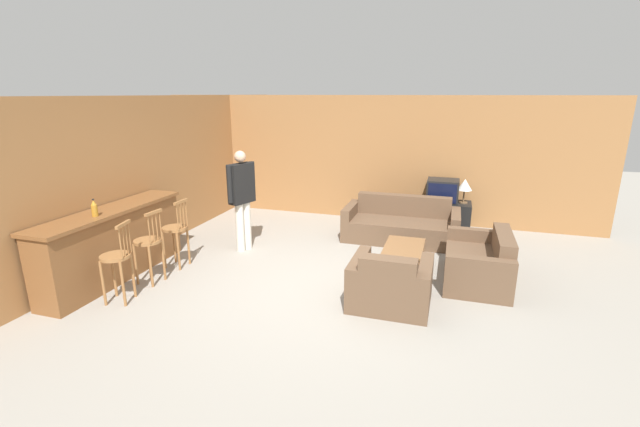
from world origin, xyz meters
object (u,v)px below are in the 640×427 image
(bar_chair_far, at_px, (176,233))
(bottle, at_px, (94,208))
(bar_chair_mid, at_px, (149,246))
(armchair_near, at_px, (390,285))
(couch_far, at_px, (401,225))
(tv_unit, at_px, (441,216))
(loveseat_right, at_px, (480,263))
(person_by_window, at_px, (242,195))
(bar_chair_near, at_px, (117,262))
(coffee_table, at_px, (404,250))
(table_lamp, at_px, (465,185))
(tv, at_px, (443,191))

(bar_chair_far, relative_size, bottle, 4.49)
(bar_chair_mid, relative_size, armchair_near, 1.07)
(couch_far, distance_m, tv_unit, 1.09)
(couch_far, bearing_deg, loveseat_right, -49.17)
(bar_chair_far, height_order, person_by_window, person_by_window)
(bar_chair_far, distance_m, armchair_near, 3.40)
(couch_far, bearing_deg, bar_chair_near, -131.79)
(bar_chair_mid, height_order, loveseat_right, bar_chair_mid)
(bar_chair_mid, distance_m, coffee_table, 3.74)
(bottle, bearing_deg, bar_chair_near, -26.90)
(table_lamp, bearing_deg, tv_unit, 180.00)
(tv, bearing_deg, tv_unit, 90.00)
(coffee_table, xyz_separation_m, tv_unit, (0.47, 2.29, -0.04))
(armchair_near, xyz_separation_m, coffee_table, (0.03, 1.21, 0.05))
(bar_chair_near, relative_size, couch_far, 0.52)
(bar_chair_near, height_order, loveseat_right, bar_chair_near)
(tv_unit, bearing_deg, armchair_near, -98.07)
(bar_chair_mid, bearing_deg, couch_far, 42.83)
(loveseat_right, height_order, bottle, bottle)
(coffee_table, bearing_deg, bar_chair_near, -147.81)
(armchair_near, bearing_deg, tv, 81.93)
(tv, distance_m, person_by_window, 3.91)
(coffee_table, distance_m, table_lamp, 2.52)
(bar_chair_far, relative_size, tv_unit, 0.96)
(bar_chair_mid, relative_size, couch_far, 0.52)
(tv, bearing_deg, bar_chair_mid, -135.38)
(person_by_window, bearing_deg, loveseat_right, -2.48)
(bar_chair_mid, distance_m, table_lamp, 5.74)
(bar_chair_mid, bearing_deg, bottle, -144.87)
(tv_unit, distance_m, table_lamp, 0.75)
(bar_chair_far, xyz_separation_m, table_lamp, (4.27, 3.19, 0.37))
(table_lamp, bearing_deg, person_by_window, -148.58)
(loveseat_right, relative_size, table_lamp, 3.01)
(armchair_near, xyz_separation_m, bottle, (-3.88, -0.68, 0.88))
(loveseat_right, relative_size, tv, 2.39)
(person_by_window, bearing_deg, tv_unit, 34.50)
(bar_chair_mid, height_order, coffee_table, bar_chair_mid)
(bar_chair_near, height_order, tv, bar_chair_near)
(loveseat_right, bearing_deg, armchair_near, -135.18)
(tv_unit, xyz_separation_m, table_lamp, (0.40, -0.00, 0.64))
(bar_chair_far, xyz_separation_m, tv, (3.87, 3.19, 0.24))
(bar_chair_mid, xyz_separation_m, coffee_table, (3.40, 1.53, -0.23))
(bar_chair_near, bearing_deg, bar_chair_far, 89.98)
(couch_far, xyz_separation_m, loveseat_right, (1.31, -1.52, -0.00))
(bar_chair_mid, xyz_separation_m, loveseat_right, (4.50, 1.44, -0.28))
(bar_chair_mid, distance_m, couch_far, 4.36)
(bar_chair_mid, distance_m, bar_chair_far, 0.63)
(armchair_near, relative_size, tv, 1.68)
(bar_chair_near, bearing_deg, tv_unit, 48.88)
(armchair_near, bearing_deg, bar_chair_near, -164.55)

